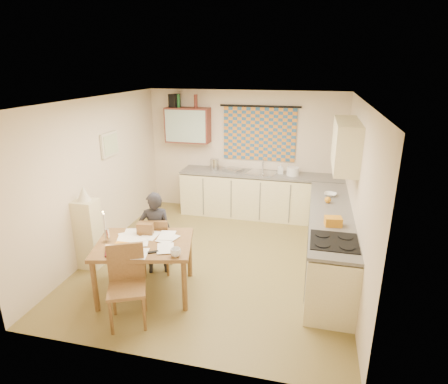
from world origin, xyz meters
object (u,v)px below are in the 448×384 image
(dining_table, at_px, (146,267))
(person, at_px, (156,233))
(chair_far, at_px, (158,254))
(stove, at_px, (331,274))
(shelf_stand, at_px, (89,234))
(counter_back, at_px, (262,195))
(counter_right, at_px, (329,241))

(dining_table, distance_m, person, 0.60)
(dining_table, bearing_deg, person, 83.55)
(person, bearing_deg, chair_far, -101.46)
(stove, relative_size, dining_table, 0.65)
(stove, relative_size, shelf_stand, 0.86)
(counter_back, distance_m, counter_right, 2.22)
(counter_right, height_order, dining_table, counter_right)
(stove, xyz_separation_m, person, (-2.48, 0.29, 0.17))
(counter_right, height_order, stove, stove)
(counter_right, height_order, chair_far, counter_right)
(dining_table, xyz_separation_m, chair_far, (-0.08, 0.56, -0.11))
(counter_back, distance_m, dining_table, 3.27)
(stove, distance_m, chair_far, 2.51)
(counter_right, bearing_deg, stove, -90.00)
(counter_back, height_order, stove, stove)
(stove, xyz_separation_m, chair_far, (-2.49, 0.31, -0.19))
(counter_back, height_order, counter_right, same)
(stove, relative_size, person, 0.74)
(person, bearing_deg, stove, 152.41)
(counter_right, height_order, person, person)
(dining_table, bearing_deg, counter_right, 13.11)
(chair_far, height_order, shelf_stand, shelf_stand)
(chair_far, bearing_deg, dining_table, 83.92)
(chair_far, bearing_deg, stove, 159.13)
(dining_table, height_order, chair_far, chair_far)
(counter_right, xyz_separation_m, chair_far, (-2.49, -0.68, -0.18))
(counter_back, xyz_separation_m, shelf_stand, (-2.27, -2.61, 0.09))
(stove, bearing_deg, person, 173.37)
(counter_back, relative_size, counter_right, 1.12)
(shelf_stand, bearing_deg, person, 4.87)
(stove, height_order, person, person)
(stove, bearing_deg, counter_back, 114.27)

